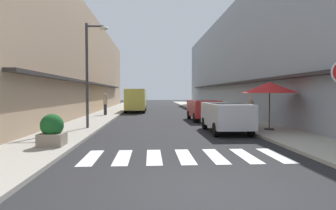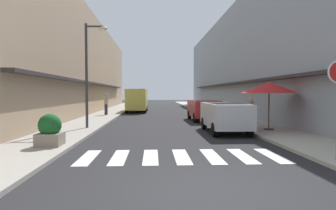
{
  "view_description": "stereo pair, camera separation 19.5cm",
  "coord_description": "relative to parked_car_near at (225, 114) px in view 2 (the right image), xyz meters",
  "views": [
    {
      "loc": [
        -1.06,
        -5.56,
        1.96
      ],
      "look_at": [
        0.1,
        13.67,
        1.18
      ],
      "focal_mm": 31.42,
      "sensor_mm": 36.0,
      "label": 1
    },
    {
      "loc": [
        -0.87,
        -5.57,
        1.96
      ],
      "look_at": [
        0.1,
        13.67,
        1.18
      ],
      "focal_mm": 31.42,
      "sensor_mm": 36.0,
      "label": 2
    }
  ],
  "objects": [
    {
      "name": "parked_car_mid",
      "position": [
        -0.0,
        6.27,
        -0.0
      ],
      "size": [
        1.85,
        4.15,
        1.47
      ],
      "color": "maroon",
      "rests_on": "ground_plane"
    },
    {
      "name": "planter_midblock",
      "position": [
        2.18,
        3.32,
        -0.41
      ],
      "size": [
        0.77,
        0.77,
        0.9
      ],
      "color": "gray",
      "rests_on": "sidewalk_right"
    },
    {
      "name": "cafe_umbrella",
      "position": [
        2.25,
        0.1,
        1.31
      ],
      "size": [
        2.75,
        2.75,
        2.39
      ],
      "color": "#262626",
      "rests_on": "sidewalk_right"
    },
    {
      "name": "ground_plane",
      "position": [
        -2.67,
        11.98,
        -0.92
      ],
      "size": [
        114.01,
        114.01,
        0.0
      ],
      "primitive_type": "plane",
      "color": "#232326"
    },
    {
      "name": "parked_car_near",
      "position": [
        0.0,
        0.0,
        0.0
      ],
      "size": [
        1.81,
        4.18,
        1.47
      ],
      "color": "silver",
      "rests_on": "ground_plane"
    },
    {
      "name": "building_row_right",
      "position": [
        6.17,
        13.58,
        4.09
      ],
      "size": [
        5.5,
        48.64,
        10.03
      ],
      "color": "#939EA8",
      "rests_on": "ground_plane"
    },
    {
      "name": "delivery_van",
      "position": [
        -5.2,
        15.99,
        0.48
      ],
      "size": [
        2.08,
        5.43,
        2.37
      ],
      "color": "#D8CC4C",
      "rests_on": "ground_plane"
    },
    {
      "name": "building_row_left",
      "position": [
        -11.52,
        13.58,
        3.74
      ],
      "size": [
        5.5,
        48.64,
        9.32
      ],
      "color": "tan",
      "rests_on": "ground_plane"
    },
    {
      "name": "pedestrian_walking_far",
      "position": [
        -7.53,
        10.68,
        0.17
      ],
      "size": [
        0.34,
        0.34,
        1.83
      ],
      "rotation": [
        0.0,
        0.0,
        1.8
      ],
      "color": "#282B33",
      "rests_on": "sidewalk_left"
    },
    {
      "name": "crosswalk",
      "position": [
        -2.67,
        -5.38,
        -0.92
      ],
      "size": [
        6.15,
        2.2,
        0.01
      ],
      "color": "silver",
      "rests_on": "ground_plane"
    },
    {
      "name": "pedestrian_walking_near",
      "position": [
        2.16,
        2.57,
        0.01
      ],
      "size": [
        0.34,
        0.34,
        1.56
      ],
      "rotation": [
        0.0,
        0.0,
        2.5
      ],
      "color": "#282B33",
      "rests_on": "sidewalk_right"
    },
    {
      "name": "street_lamp",
      "position": [
        -6.88,
        1.45,
        2.55
      ],
      "size": [
        1.19,
        0.28,
        5.5
      ],
      "color": "#38383D",
      "rests_on": "sidewalk_left"
    },
    {
      "name": "planter_corner",
      "position": [
        -7.16,
        -3.88,
        -0.27
      ],
      "size": [
        0.83,
        0.83,
        1.12
      ],
      "color": "gray",
      "rests_on": "sidewalk_left"
    },
    {
      "name": "sidewalk_right",
      "position": [
        2.36,
        11.98,
        -0.86
      ],
      "size": [
        2.62,
        72.55,
        0.12
      ],
      "primitive_type": "cube",
      "color": "#ADA899",
      "rests_on": "ground_plane"
    },
    {
      "name": "sidewalk_left",
      "position": [
        -7.71,
        11.98,
        -0.86
      ],
      "size": [
        2.62,
        72.55,
        0.12
      ],
      "primitive_type": "cube",
      "color": "#9E998E",
      "rests_on": "ground_plane"
    }
  ]
}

